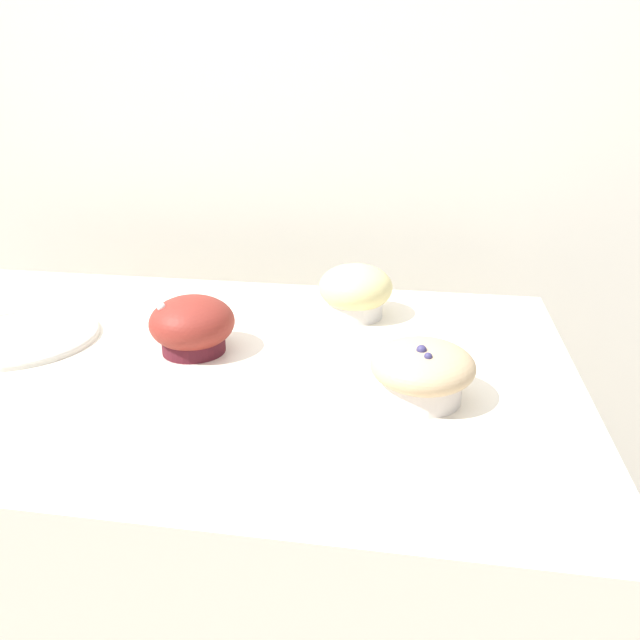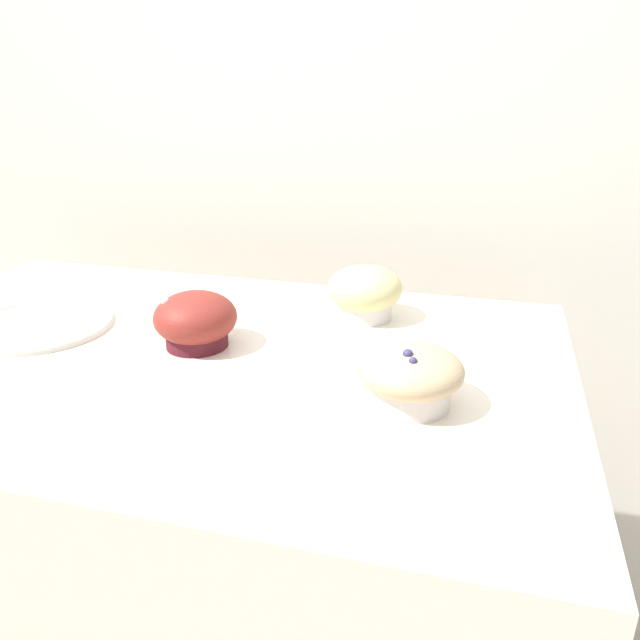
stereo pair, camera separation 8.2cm
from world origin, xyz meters
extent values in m
cube|color=beige|center=(0.00, 0.60, 0.90)|extent=(3.20, 0.10, 1.80)
cube|color=silver|center=(0.00, 0.00, 0.47)|extent=(1.00, 0.64, 0.94)
cylinder|color=silver|center=(0.31, -0.07, 0.96)|extent=(0.09, 0.09, 0.04)
ellipsoid|color=tan|center=(0.31, -0.07, 0.98)|extent=(0.12, 0.12, 0.05)
sphere|color=navy|center=(0.30, -0.08, 1.01)|extent=(0.01, 0.01, 0.01)
sphere|color=navy|center=(0.31, -0.09, 1.00)|extent=(0.01, 0.01, 0.01)
cylinder|color=#4F1720|center=(0.01, 0.02, 0.96)|extent=(0.08, 0.08, 0.04)
ellipsoid|color=maroon|center=(0.01, 0.02, 0.98)|extent=(0.11, 0.11, 0.07)
sphere|color=white|center=(-0.03, 0.00, 1.01)|extent=(0.01, 0.01, 0.01)
cylinder|color=silver|center=(0.20, 0.18, 0.96)|extent=(0.08, 0.08, 0.05)
ellipsoid|color=#D4C682|center=(0.20, 0.18, 0.98)|extent=(0.11, 0.11, 0.07)
cylinder|color=beige|center=(-0.25, 0.02, 0.94)|extent=(0.21, 0.21, 0.01)
torus|color=beige|center=(-0.25, 0.02, 0.94)|extent=(0.21, 0.21, 0.01)
camera|label=1|loc=(0.30, -0.71, 1.28)|focal=35.00mm
camera|label=2|loc=(0.38, -0.69, 1.28)|focal=35.00mm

